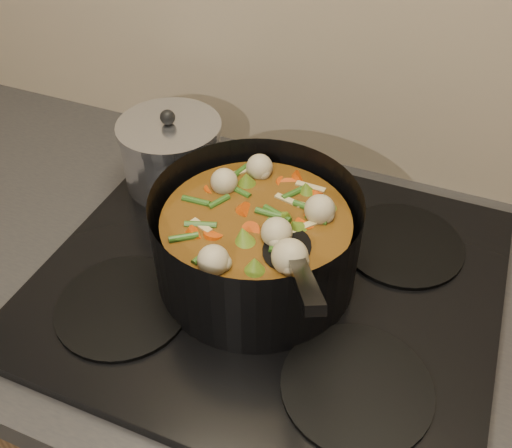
% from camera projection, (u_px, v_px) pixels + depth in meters
% --- Properties ---
extents(counter, '(2.64, 0.64, 0.91)m').
position_uv_depth(counter, '(266.00, 438.00, 1.12)').
color(counter, brown).
rests_on(counter, ground).
extents(stovetop, '(0.62, 0.54, 0.03)m').
position_uv_depth(stovetop, '(270.00, 279.00, 0.81)').
color(stovetop, black).
rests_on(stovetop, counter).
extents(stockpot, '(0.33, 0.36, 0.20)m').
position_uv_depth(stockpot, '(256.00, 241.00, 0.76)').
color(stockpot, black).
rests_on(stockpot, stovetop).
extents(saucepan, '(0.17, 0.17, 0.14)m').
position_uv_depth(saucepan, '(172.00, 153.00, 0.93)').
color(saucepan, silver).
rests_on(saucepan, stovetop).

